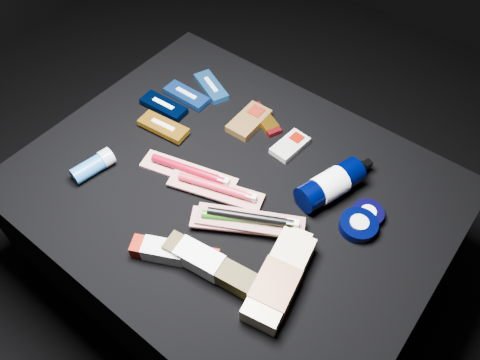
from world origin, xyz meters
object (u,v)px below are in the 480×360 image
Objects in this scene: lotion_bottle at (330,185)px; toothpaste_carton_red at (171,253)px; bodywash_bottle at (279,280)px; deodorant_stick at (94,166)px.

lotion_bottle is 0.39m from toothpaste_carton_red.
lotion_bottle is 1.15× the size of toothpaste_carton_red.
bodywash_bottle is 1.25× the size of toothpaste_carton_red.
lotion_bottle is at bearing 41.20° from deodorant_stick.
bodywash_bottle is 2.10× the size of deodorant_stick.
deodorant_stick is 0.59× the size of toothpaste_carton_red.
bodywash_bottle is at bearing 13.14° from deodorant_stick.
toothpaste_carton_red is at bearing -99.00° from lotion_bottle.
lotion_bottle is 0.92× the size of bodywash_bottle.
lotion_bottle reaches higher than deodorant_stick.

